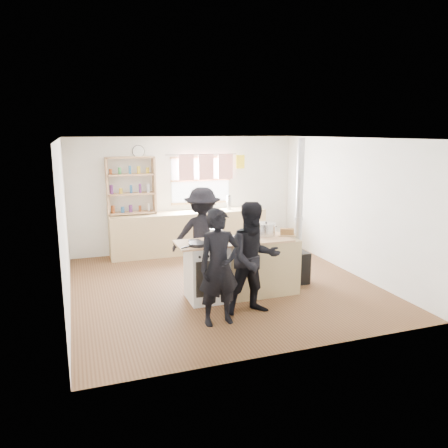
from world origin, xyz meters
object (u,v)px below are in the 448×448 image
(person_near_right, at_px, (254,259))
(cooking_island, at_px, (242,267))
(thermos, at_px, (229,203))
(stockpot_counter, at_px, (266,229))
(bread_board, at_px, (287,233))
(person_far, at_px, (203,235))
(flue_heater, at_px, (298,247))
(roast_tray, at_px, (246,238))
(stockpot_stove, at_px, (216,233))
(skillet_greens, at_px, (198,244))
(person_near_left, at_px, (219,267))

(person_near_right, bearing_deg, cooking_island, 81.60)
(thermos, relative_size, cooking_island, 0.15)
(stockpot_counter, bearing_deg, bread_board, -19.16)
(person_far, bearing_deg, person_near_right, 120.50)
(stockpot_counter, distance_m, flue_heater, 0.79)
(thermos, distance_m, person_far, 2.25)
(thermos, relative_size, stockpot_counter, 0.94)
(roast_tray, height_order, bread_board, bread_board)
(stockpot_stove, height_order, person_far, person_far)
(bread_board, bearing_deg, flue_heater, 34.87)
(stockpot_stove, distance_m, stockpot_counter, 0.83)
(thermos, xyz_separation_m, stockpot_stove, (-1.14, -2.55, -0.04))
(skillet_greens, distance_m, roast_tray, 0.82)
(thermos, height_order, stockpot_counter, thermos)
(stockpot_counter, relative_size, person_far, 0.19)
(stockpot_counter, height_order, person_near_right, person_near_right)
(skillet_greens, distance_m, stockpot_counter, 1.26)
(flue_heater, bearing_deg, bread_board, -145.13)
(person_far, bearing_deg, bread_board, 163.91)
(skillet_greens, xyz_separation_m, bread_board, (1.56, 0.15, 0.02))
(cooking_island, height_order, bread_board, bread_board)
(person_near_left, height_order, person_near_right, person_near_right)
(stockpot_counter, xyz_separation_m, person_near_left, (-1.14, -1.00, -0.23))
(skillet_greens, relative_size, person_far, 0.22)
(cooking_island, bearing_deg, stockpot_counter, 13.71)
(bread_board, bearing_deg, roast_tray, -175.94)
(person_near_left, bearing_deg, person_near_right, 11.85)
(stockpot_stove, distance_m, person_near_right, 0.99)
(skillet_greens, distance_m, stockpot_stove, 0.55)
(cooking_island, xyz_separation_m, stockpot_stove, (-0.36, 0.22, 0.54))
(skillet_greens, xyz_separation_m, stockpot_counter, (1.23, 0.26, 0.08))
(thermos, xyz_separation_m, person_near_left, (-1.46, -3.65, -0.24))
(skillet_greens, bearing_deg, flue_heater, 11.52)
(stockpot_stove, distance_m, person_near_left, 1.17)
(bread_board, xyz_separation_m, flue_heater, (0.35, 0.24, -0.34))
(thermos, bearing_deg, skillet_greens, -117.93)
(roast_tray, height_order, stockpot_stove, stockpot_stove)
(person_far, bearing_deg, stockpot_stove, 113.41)
(cooking_island, distance_m, person_far, 1.02)
(person_near_left, bearing_deg, stockpot_stove, 69.82)
(thermos, height_order, person_near_right, person_near_right)
(thermos, relative_size, skillet_greens, 0.80)
(skillet_greens, height_order, person_near_left, person_near_left)
(stockpot_stove, bearing_deg, stockpot_counter, -7.49)
(cooking_island, distance_m, person_near_left, 1.17)
(cooking_island, bearing_deg, person_near_left, -127.80)
(skillet_greens, bearing_deg, stockpot_counter, 11.90)
(skillet_greens, relative_size, stockpot_counter, 1.18)
(skillet_greens, bearing_deg, person_far, 69.80)
(stockpot_stove, distance_m, bread_board, 1.17)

